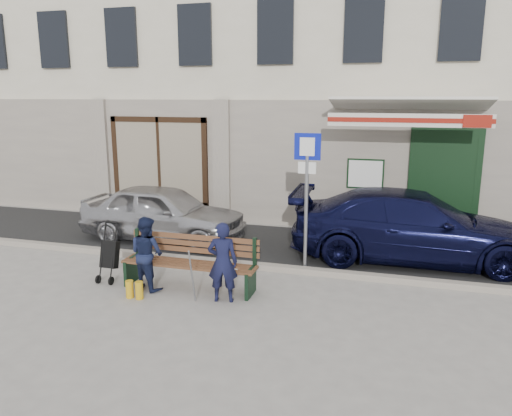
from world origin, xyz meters
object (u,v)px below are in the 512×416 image
at_px(car_navy, 413,226).
at_px(bench, 187,263).
at_px(man, 223,262).
at_px(woman, 147,253).
at_px(parking_sign, 307,181).
at_px(stroller, 110,256).
at_px(car_silver, 163,213).

distance_m(car_navy, bench, 4.67).
xyz_separation_m(man, woman, (-1.45, 0.15, -0.02)).
height_order(bench, man, man).
bearing_deg(parking_sign, man, -119.53).
bearing_deg(man, woman, -18.12).
xyz_separation_m(parking_sign, bench, (-1.83, -1.43, -1.31)).
height_order(parking_sign, man, parking_sign).
bearing_deg(man, car_navy, -146.86).
height_order(car_navy, stroller, car_navy).
height_order(car_silver, car_navy, car_navy).
bearing_deg(parking_sign, woman, -146.16).
relative_size(bench, stroller, 2.26).
height_order(parking_sign, stroller, parking_sign).
bearing_deg(car_navy, parking_sign, 120.03).
height_order(woman, stroller, woman).
bearing_deg(man, car_silver, -61.53).
height_order(car_navy, woman, car_navy).
bearing_deg(car_silver, car_navy, -86.64).
bearing_deg(bench, parking_sign, 37.96).
height_order(car_silver, man, man).
relative_size(parking_sign, bench, 1.10).
relative_size(car_silver, car_navy, 0.78).
height_order(car_navy, parking_sign, parking_sign).
bearing_deg(parking_sign, bench, -141.54).
relative_size(parking_sign, woman, 2.04).
height_order(car_silver, woman, car_silver).
xyz_separation_m(parking_sign, stroller, (-3.33, -1.47, -1.30)).
height_order(parking_sign, woman, parking_sign).
height_order(car_navy, man, car_navy).
xyz_separation_m(woman, stroller, (-0.85, 0.16, -0.17)).
relative_size(man, stroller, 1.26).
xyz_separation_m(car_navy, stroller, (-5.32, -2.73, -0.24)).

